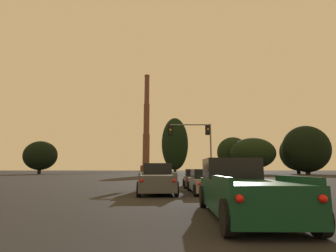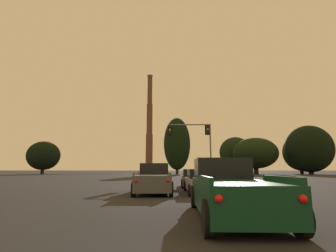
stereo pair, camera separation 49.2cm
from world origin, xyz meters
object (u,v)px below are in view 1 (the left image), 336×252
object	(u,v)px
smokestack	(147,133)
hatchback_right_lane_front	(196,179)
sedan_right_lane_second	(207,182)
pickup_truck_right_lane_third	(242,190)
traffic_light_overhead_right	(197,137)
pickup_truck_center_lane_second	(158,179)

from	to	relation	value
smokestack	hatchback_right_lane_front	bearing A→B (deg)	-83.57
hatchback_right_lane_front	sedan_right_lane_second	size ratio (longest dim) A/B	0.88
pickup_truck_right_lane_third	smokestack	size ratio (longest dim) A/B	0.09
pickup_truck_right_lane_third	traffic_light_overhead_right	xyz separation A→B (m)	(1.08, 21.90, 4.28)
hatchback_right_lane_front	traffic_light_overhead_right	size ratio (longest dim) A/B	0.62
hatchback_right_lane_front	sedan_right_lane_second	bearing A→B (deg)	-87.05
pickup_truck_right_lane_third	traffic_light_overhead_right	world-z (taller)	traffic_light_overhead_right
sedan_right_lane_second	traffic_light_overhead_right	size ratio (longest dim) A/B	0.71
smokestack	sedan_right_lane_second	bearing A→B (deg)	-83.75
pickup_truck_right_lane_third	smokestack	distance (m)	152.88
traffic_light_overhead_right	smokestack	bearing A→B (deg)	97.38
hatchback_right_lane_front	pickup_truck_right_lane_third	bearing A→B (deg)	-88.12
pickup_truck_center_lane_second	smokestack	xyz separation A→B (m)	(-12.63, 142.18, 22.80)
pickup_truck_right_lane_third	pickup_truck_center_lane_second	bearing A→B (deg)	110.58
sedan_right_lane_second	pickup_truck_right_lane_third	bearing A→B (deg)	-91.23
pickup_truck_right_lane_third	smokestack	bearing A→B (deg)	96.79
pickup_truck_right_lane_third	pickup_truck_center_lane_second	size ratio (longest dim) A/B	0.99
pickup_truck_center_lane_second	sedan_right_lane_second	bearing A→B (deg)	-7.56
pickup_truck_center_lane_second	hatchback_right_lane_front	bearing A→B (deg)	57.97
pickup_truck_right_lane_third	sedan_right_lane_second	world-z (taller)	pickup_truck_right_lane_third
smokestack	traffic_light_overhead_right	bearing A→B (deg)	-82.62
pickup_truck_center_lane_second	smokestack	distance (m)	144.55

